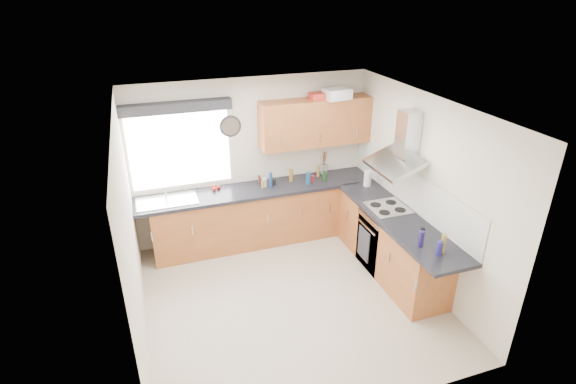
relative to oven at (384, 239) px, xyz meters
name	(u,v)px	position (x,y,z in m)	size (l,w,h in m)	color
ground_plane	(291,298)	(-1.50, -0.30, -0.42)	(3.60, 3.60, 0.00)	beige
ceiling	(292,108)	(-1.50, -0.30, 2.08)	(3.60, 3.60, 0.02)	white
wall_back	(252,160)	(-1.50, 1.50, 0.82)	(3.60, 0.02, 2.50)	silver
wall_front	(363,309)	(-1.50, -2.10, 0.82)	(3.60, 0.02, 2.50)	silver
wall_left	(131,239)	(-3.30, -0.30, 0.82)	(0.02, 3.60, 2.50)	silver
wall_right	(423,192)	(0.30, -0.30, 0.82)	(0.02, 3.60, 2.50)	silver
window	(180,149)	(-2.55, 1.49, 1.12)	(1.40, 0.02, 1.10)	silver
window_blind	(176,107)	(-2.55, 1.40, 1.76)	(1.50, 0.18, 0.14)	#26262B
splashback	(408,187)	(0.29, 0.00, 0.75)	(0.01, 3.00, 0.54)	white
base_cab_back	(253,217)	(-1.60, 1.21, 0.01)	(3.00, 0.58, 0.86)	#954F27
base_cab_corner	(347,202)	(0.00, 1.20, 0.01)	(0.60, 0.60, 0.86)	#954F27
base_cab_right	(391,244)	(0.01, -0.15, 0.01)	(0.58, 2.10, 0.86)	#954F27
worktop_back	(258,190)	(-1.50, 1.20, 0.46)	(3.60, 0.62, 0.05)	black
worktop_right	(399,220)	(0.00, -0.30, 0.46)	(0.62, 2.42, 0.05)	black
sink	(167,198)	(-2.83, 1.20, 0.52)	(0.84, 0.46, 0.10)	silver
oven	(384,239)	(0.00, 0.00, 0.00)	(0.56, 0.58, 0.85)	black
hob_plate	(388,208)	(0.00, 0.00, 0.49)	(0.52, 0.52, 0.01)	silver
extractor_hood	(401,148)	(0.10, 0.00, 1.34)	(0.52, 0.78, 0.66)	silver
upper_cabinets	(316,122)	(-0.55, 1.32, 1.38)	(1.70, 0.35, 0.70)	#954F27
washing_machine	(219,225)	(-2.12, 1.22, -0.05)	(0.52, 0.50, 0.76)	silver
wall_clock	(230,127)	(-1.81, 1.48, 1.39)	(0.32, 0.32, 0.04)	#26262B
casserole	(337,94)	(-0.27, 1.22, 1.80)	(0.37, 0.27, 0.15)	silver
storage_box	(317,96)	(-0.56, 1.28, 1.77)	(0.22, 0.18, 0.10)	red
utensil_pot	(324,169)	(-0.35, 1.40, 0.56)	(0.11, 0.11, 0.15)	gray
kitchen_roll	(367,179)	(0.08, 0.75, 0.60)	(0.11, 0.11, 0.24)	silver
tomato_cluster	(215,188)	(-2.12, 1.35, 0.52)	(0.13, 0.13, 0.06)	#A20B08
jar_0	(291,175)	(-0.95, 1.28, 0.58)	(0.07, 0.07, 0.20)	brown
jar_1	(271,180)	(-1.32, 1.16, 0.60)	(0.05, 0.05, 0.24)	navy
jar_2	(324,176)	(-0.46, 1.12, 0.56)	(0.06, 0.06, 0.16)	#163C15
jar_3	(262,184)	(-1.43, 1.20, 0.54)	(0.04, 0.04, 0.11)	olive
jar_4	(308,178)	(-0.74, 1.10, 0.58)	(0.07, 0.07, 0.19)	navy
jar_5	(265,182)	(-1.39, 1.22, 0.55)	(0.07, 0.07, 0.14)	#AA9E91
jar_6	(318,172)	(-0.49, 1.32, 0.57)	(0.05, 0.05, 0.17)	olive
jar_7	(312,179)	(-0.65, 1.15, 0.54)	(0.07, 0.07, 0.11)	maroon
jar_8	(259,179)	(-1.42, 1.40, 0.54)	(0.04, 0.04, 0.12)	#57231F
jar_9	(273,182)	(-1.25, 1.24, 0.54)	(0.07, 0.07, 0.11)	black
bottle_0	(422,234)	(-0.03, -0.84, 0.56)	(0.05, 0.05, 0.15)	black
bottle_1	(439,249)	(-0.05, -1.20, 0.57)	(0.07, 0.07, 0.18)	navy
bottle_2	(421,239)	(-0.13, -0.96, 0.58)	(0.07, 0.07, 0.20)	#1E164D
bottle_3	(443,244)	(0.02, -1.17, 0.60)	(0.06, 0.06, 0.24)	olive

